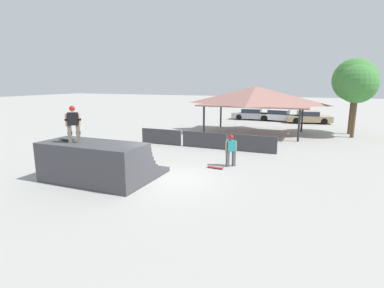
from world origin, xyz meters
name	(u,v)px	position (x,y,z in m)	size (l,w,h in m)	color
ground_plane	(168,179)	(0.00, 0.00, 0.00)	(160.00, 160.00, 0.00)	#A3A09B
quarter_pipe_ramp	(98,163)	(-2.82, -1.20, 0.76)	(4.61, 3.64, 1.72)	#424247
skater_on_deck	(73,122)	(-3.50, -1.77, 2.62)	(0.62, 0.51, 1.57)	#6B6051
skateboard_on_deck	(67,140)	(-4.11, -1.57, 1.78)	(0.83, 0.28, 0.09)	silver
bystander_walking	(231,148)	(1.99, 3.13, 0.96)	(0.55, 0.50, 1.64)	#4C4C51
skateboard_on_ground	(216,167)	(1.43, 2.44, 0.06)	(0.84, 0.26, 0.09)	blue
barrier_fence	(204,140)	(-0.80, 6.76, 0.53)	(9.33, 0.12, 1.05)	#3D3D42
pavilion_shelter	(255,96)	(1.14, 13.75, 3.12)	(8.61, 5.52, 3.92)	#2D2D33
tree_beside_pavilion	(357,84)	(8.59, 14.70, 4.10)	(2.92, 2.92, 5.58)	brown
tree_far_back	(355,80)	(8.54, 16.44, 4.40)	(3.42, 3.42, 6.12)	brown
parked_car_silver	(252,114)	(-0.88, 23.00, 0.60)	(4.59, 1.93, 1.27)	#A8AAAF
parked_car_white	(279,116)	(2.16, 22.80, 0.60)	(4.77, 2.38, 1.27)	silver
parked_car_tan	(309,117)	(5.20, 22.29, 0.60)	(4.71, 2.53, 1.27)	tan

